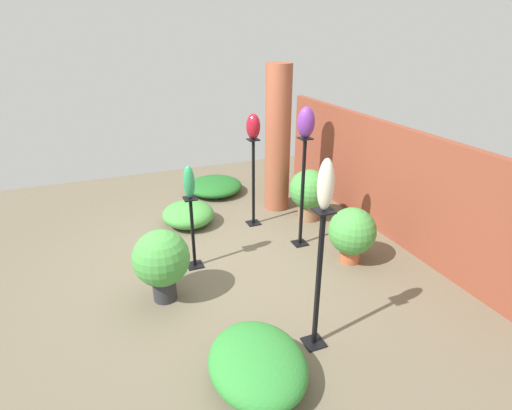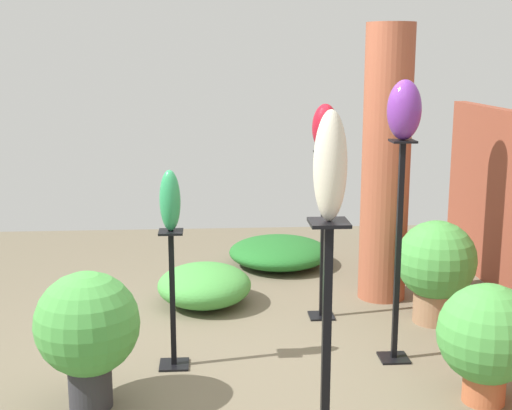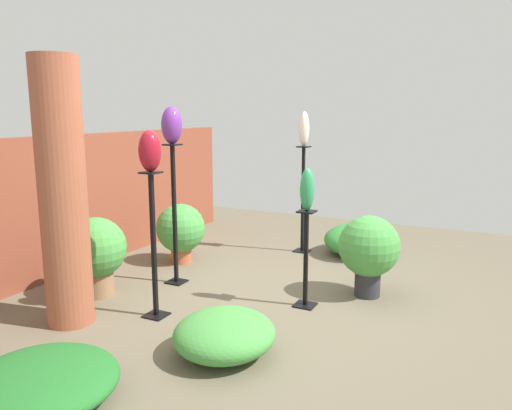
{
  "view_description": "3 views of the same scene",
  "coord_description": "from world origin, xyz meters",
  "px_view_note": "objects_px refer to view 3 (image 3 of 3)",
  "views": [
    {
      "loc": [
        4.32,
        -1.25,
        2.81
      ],
      "look_at": [
        0.24,
        0.39,
        0.87
      ],
      "focal_mm": 28.0,
      "sensor_mm": 36.0,
      "label": 1
    },
    {
      "loc": [
        4.51,
        -0.08,
        2.09
      ],
      "look_at": [
        0.0,
        0.22,
        1.14
      ],
      "focal_mm": 50.0,
      "sensor_mm": 36.0,
      "label": 2
    },
    {
      "loc": [
        -4.43,
        -1.99,
        1.89
      ],
      "look_at": [
        -0.23,
        0.12,
        1.0
      ],
      "focal_mm": 35.0,
      "sensor_mm": 36.0,
      "label": 3
    }
  ],
  "objects_px": {
    "brick_pillar": "(63,194)",
    "pedestal_ivory": "(303,204)",
    "potted_plant_mid_right": "(369,249)",
    "potted_plant_near_pillar": "(96,251)",
    "potted_plant_walkway_edge": "(181,230)",
    "art_vase_ivory": "(304,129)",
    "pedestal_ruby": "(154,251)",
    "pedestal_jade": "(306,264)",
    "art_vase_jade": "(307,190)",
    "art_vase_ruby": "(150,151)",
    "pedestal_violet": "(175,220)",
    "art_vase_violet": "(172,125)"
  },
  "relations": [
    {
      "from": "pedestal_ivory",
      "to": "pedestal_ruby",
      "type": "xyz_separation_m",
      "value": [
        -2.66,
        0.41,
        -0.04
      ]
    },
    {
      "from": "potted_plant_walkway_edge",
      "to": "brick_pillar",
      "type": "bearing_deg",
      "value": -175.17
    },
    {
      "from": "pedestal_violet",
      "to": "potted_plant_mid_right",
      "type": "bearing_deg",
      "value": -74.62
    },
    {
      "from": "pedestal_ivory",
      "to": "art_vase_ruby",
      "type": "bearing_deg",
      "value": 171.12
    },
    {
      "from": "brick_pillar",
      "to": "potted_plant_near_pillar",
      "type": "height_order",
      "value": "brick_pillar"
    },
    {
      "from": "brick_pillar",
      "to": "potted_plant_near_pillar",
      "type": "bearing_deg",
      "value": 24.08
    },
    {
      "from": "art_vase_ivory",
      "to": "potted_plant_mid_right",
      "type": "distance_m",
      "value": 2.09
    },
    {
      "from": "brick_pillar",
      "to": "art_vase_jade",
      "type": "bearing_deg",
      "value": -53.27
    },
    {
      "from": "pedestal_jade",
      "to": "art_vase_jade",
      "type": "height_order",
      "value": "art_vase_jade"
    },
    {
      "from": "potted_plant_walkway_edge",
      "to": "art_vase_ivory",
      "type": "bearing_deg",
      "value": -45.7
    },
    {
      "from": "pedestal_ruby",
      "to": "brick_pillar",
      "type": "bearing_deg",
      "value": 126.94
    },
    {
      "from": "pedestal_jade",
      "to": "pedestal_violet",
      "type": "height_order",
      "value": "pedestal_violet"
    },
    {
      "from": "pedestal_ivory",
      "to": "art_vase_violet",
      "type": "xyz_separation_m",
      "value": [
        -1.81,
        0.79,
        1.08
      ]
    },
    {
      "from": "pedestal_ruby",
      "to": "art_vase_ruby",
      "type": "height_order",
      "value": "art_vase_ruby"
    },
    {
      "from": "art_vase_jade",
      "to": "brick_pillar",
      "type": "bearing_deg",
      "value": 126.73
    },
    {
      "from": "pedestal_ruby",
      "to": "potted_plant_walkway_edge",
      "type": "distance_m",
      "value": 1.7
    },
    {
      "from": "art_vase_ivory",
      "to": "potted_plant_near_pillar",
      "type": "bearing_deg",
      "value": 152.58
    },
    {
      "from": "art_vase_ruby",
      "to": "potted_plant_near_pillar",
      "type": "relative_size",
      "value": 0.45
    },
    {
      "from": "pedestal_jade",
      "to": "potted_plant_mid_right",
      "type": "distance_m",
      "value": 0.73
    },
    {
      "from": "art_vase_ivory",
      "to": "potted_plant_near_pillar",
      "type": "relative_size",
      "value": 0.55
    },
    {
      "from": "potted_plant_walkway_edge",
      "to": "potted_plant_mid_right",
      "type": "xyz_separation_m",
      "value": [
        -0.1,
        -2.4,
        0.08
      ]
    },
    {
      "from": "pedestal_violet",
      "to": "potted_plant_walkway_edge",
      "type": "xyz_separation_m",
      "value": [
        0.65,
        0.39,
        -0.29
      ]
    },
    {
      "from": "potted_plant_mid_right",
      "to": "potted_plant_near_pillar",
      "type": "bearing_deg",
      "value": 116.26
    },
    {
      "from": "brick_pillar",
      "to": "pedestal_violet",
      "type": "relative_size",
      "value": 1.52
    },
    {
      "from": "art_vase_ivory",
      "to": "art_vase_jade",
      "type": "distance_m",
      "value": 2.01
    },
    {
      "from": "art_vase_ivory",
      "to": "potted_plant_walkway_edge",
      "type": "height_order",
      "value": "art_vase_ivory"
    },
    {
      "from": "brick_pillar",
      "to": "potted_plant_near_pillar",
      "type": "xyz_separation_m",
      "value": [
        0.62,
        0.28,
        -0.7
      ]
    },
    {
      "from": "pedestal_jade",
      "to": "art_vase_ivory",
      "type": "bearing_deg",
      "value": 22.37
    },
    {
      "from": "art_vase_jade",
      "to": "potted_plant_near_pillar",
      "type": "relative_size",
      "value": 0.49
    },
    {
      "from": "brick_pillar",
      "to": "pedestal_ivory",
      "type": "height_order",
      "value": "brick_pillar"
    },
    {
      "from": "pedestal_jade",
      "to": "potted_plant_near_pillar",
      "type": "xyz_separation_m",
      "value": [
        -0.69,
        2.03,
        0.04
      ]
    },
    {
      "from": "brick_pillar",
      "to": "potted_plant_walkway_edge",
      "type": "distance_m",
      "value": 2.1
    },
    {
      "from": "art_vase_jade",
      "to": "art_vase_ruby",
      "type": "xyz_separation_m",
      "value": [
        -0.86,
        1.15,
        0.38
      ]
    },
    {
      "from": "pedestal_violet",
      "to": "potted_plant_walkway_edge",
      "type": "bearing_deg",
      "value": 30.81
    },
    {
      "from": "pedestal_violet",
      "to": "pedestal_ivory",
      "type": "bearing_deg",
      "value": -23.7
    },
    {
      "from": "pedestal_ivory",
      "to": "pedestal_ruby",
      "type": "height_order",
      "value": "pedestal_ivory"
    },
    {
      "from": "potted_plant_near_pillar",
      "to": "art_vase_ivory",
      "type": "bearing_deg",
      "value": -27.42
    },
    {
      "from": "art_vase_jade",
      "to": "art_vase_ruby",
      "type": "bearing_deg",
      "value": 126.62
    },
    {
      "from": "pedestal_jade",
      "to": "potted_plant_mid_right",
      "type": "relative_size",
      "value": 1.13
    },
    {
      "from": "potted_plant_mid_right",
      "to": "potted_plant_near_pillar",
      "type": "distance_m",
      "value": 2.8
    },
    {
      "from": "pedestal_ivory",
      "to": "art_vase_violet",
      "type": "height_order",
      "value": "art_vase_violet"
    },
    {
      "from": "pedestal_ruby",
      "to": "art_vase_violet",
      "type": "height_order",
      "value": "art_vase_violet"
    },
    {
      "from": "pedestal_ruby",
      "to": "art_vase_ruby",
      "type": "distance_m",
      "value": 0.92
    },
    {
      "from": "pedestal_ivory",
      "to": "art_vase_ivory",
      "type": "relative_size",
      "value": 3.18
    },
    {
      "from": "art_vase_jade",
      "to": "potted_plant_near_pillar",
      "type": "distance_m",
      "value": 2.25
    },
    {
      "from": "pedestal_jade",
      "to": "art_vase_jade",
      "type": "distance_m",
      "value": 0.73
    },
    {
      "from": "brick_pillar",
      "to": "potted_plant_walkway_edge",
      "type": "bearing_deg",
      "value": 4.83
    },
    {
      "from": "pedestal_ivory",
      "to": "pedestal_jade",
      "type": "relative_size",
      "value": 1.5
    },
    {
      "from": "pedestal_ivory",
      "to": "potted_plant_mid_right",
      "type": "relative_size",
      "value": 1.69
    },
    {
      "from": "brick_pillar",
      "to": "potted_plant_walkway_edge",
      "type": "relative_size",
      "value": 3.14
    }
  ]
}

